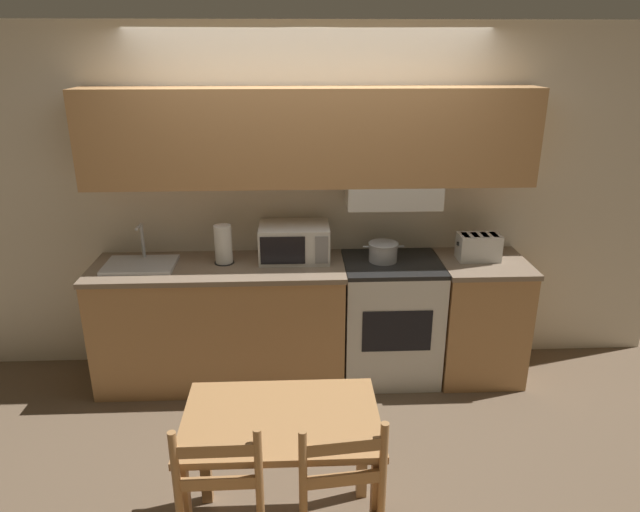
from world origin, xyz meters
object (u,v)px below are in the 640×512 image
toaster (479,247)px  sink_basin (140,264)px  paper_towel_roll (223,244)px  cooking_pot (383,251)px  stove_range (390,319)px  microwave (294,242)px  dining_table (282,439)px

toaster → sink_basin: (-2.42, -0.03, -0.08)m
sink_basin → paper_towel_roll: bearing=4.2°
cooking_pot → paper_towel_roll: 1.15m
cooking_pot → toaster: size_ratio=0.95×
stove_range → toaster: (0.63, 0.02, 0.56)m
stove_range → cooking_pot: size_ratio=3.12×
cooking_pot → toaster: (0.69, -0.00, 0.02)m
microwave → sink_basin: (-1.09, -0.11, -0.11)m
stove_range → sink_basin: sink_basin is taller
sink_basin → cooking_pot: bearing=1.0°
microwave → sink_basin: sink_basin is taller
toaster → dining_table: 2.14m
stove_range → microwave: size_ratio=1.82×
microwave → cooking_pot: bearing=-6.9°
cooking_pot → dining_table: bearing=-114.5°
cooking_pot → paper_towel_roll: paper_towel_roll is taller
toaster → sink_basin: 2.43m
toaster → sink_basin: bearing=-179.4°
cooking_pot → microwave: bearing=173.1°
toaster → paper_towel_roll: size_ratio=1.11×
stove_range → cooking_pot: bearing=160.7°
cooking_pot → sink_basin: bearing=-179.0°
microwave → paper_towel_roll: size_ratio=1.79×
sink_basin → toaster: bearing=0.6°
stove_range → paper_towel_roll: 1.35m
cooking_pot → toaster: 0.69m
cooking_pot → paper_towel_roll: (-1.14, 0.01, 0.06)m
paper_towel_roll → dining_table: (0.43, -1.58, -0.45)m
microwave → paper_towel_roll: (-0.50, -0.06, 0.01)m
stove_range → cooking_pot: cooking_pot is taller
paper_towel_roll → microwave: bearing=7.2°
sink_basin → paper_towel_roll: (0.59, 0.04, 0.12)m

